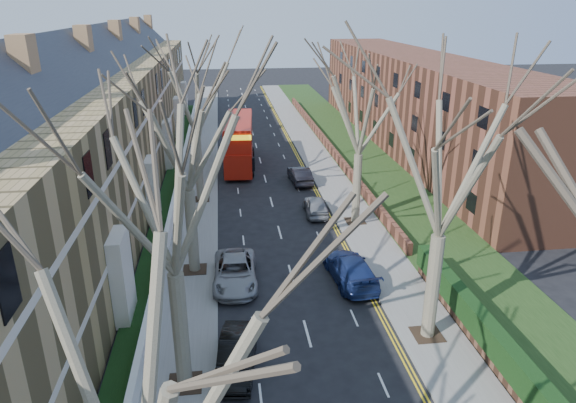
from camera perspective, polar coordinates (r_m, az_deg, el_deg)
name	(u,v)px	position (r m, az deg, el deg)	size (l,w,h in m)	color
pavement_left	(201,162)	(52.98, -9.62, 4.36)	(3.00, 102.00, 0.12)	slate
pavement_right	(317,158)	(53.80, 3.29, 4.88)	(3.00, 102.00, 0.12)	slate
terrace_left	(99,129)	(44.94, -20.21, 7.58)	(9.70, 78.00, 13.60)	olive
flats_right	(414,101)	(59.54, 13.78, 10.77)	(13.97, 54.00, 10.00)	brown
front_wall_left	(179,183)	(45.31, -12.04, 2.05)	(0.30, 78.00, 1.00)	white
grass_verge_right	(359,155)	(54.75, 7.94, 5.10)	(6.00, 102.00, 0.06)	#1D3613
tree_left_near	(117,371)	(10.10, -18.48, -17.43)	(9.80, 9.80, 13.73)	#635D47
tree_left_mid	(166,170)	(18.71, -13.40, 3.47)	(10.50, 10.50, 14.71)	#635D47
tree_left_far	(184,120)	(28.44, -11.50, 8.91)	(10.15, 10.15, 14.22)	#635D47
tree_left_dist	(193,82)	(40.20, -10.48, 12.91)	(10.50, 10.50, 14.71)	#635D47
tree_right_mid	(449,145)	(22.53, 17.47, 6.03)	(10.50, 10.50, 14.71)	#635D47
tree_right_far	(361,96)	(35.50, 8.17, 11.48)	(10.15, 10.15, 14.22)	#635D47
double_decker_bus	(239,144)	(50.77, -5.43, 6.43)	(3.35, 11.19, 4.62)	#A2170B
car_left_mid	(237,355)	(23.50, -5.70, -16.56)	(1.53, 4.39, 1.45)	black
car_left_far	(235,272)	(29.73, -5.89, -7.79)	(2.45, 5.30, 1.47)	gray
car_right_near	(351,269)	(30.03, 6.97, -7.44)	(2.17, 5.35, 1.55)	navy
car_right_mid	(316,206)	(39.12, 3.10, -0.45)	(1.64, 4.08, 1.39)	gray
car_right_far	(300,175)	(46.00, 1.34, 2.96)	(1.56, 4.46, 1.47)	black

